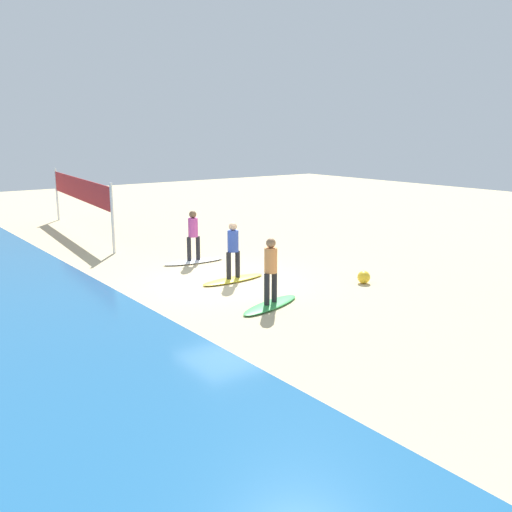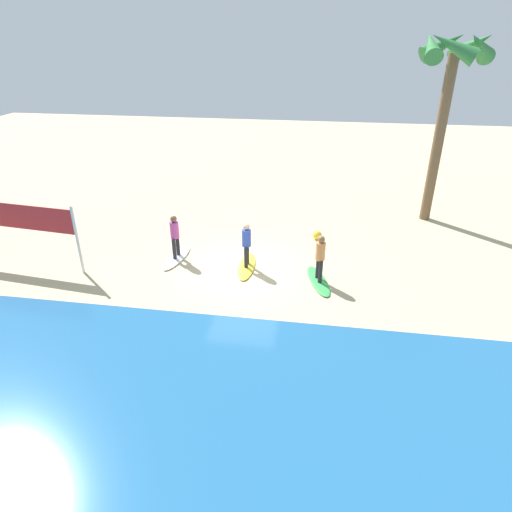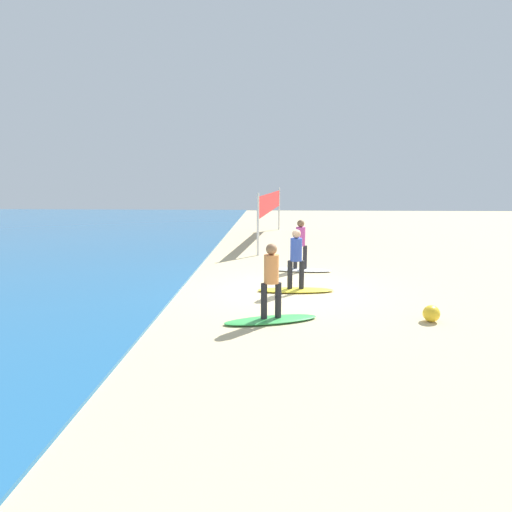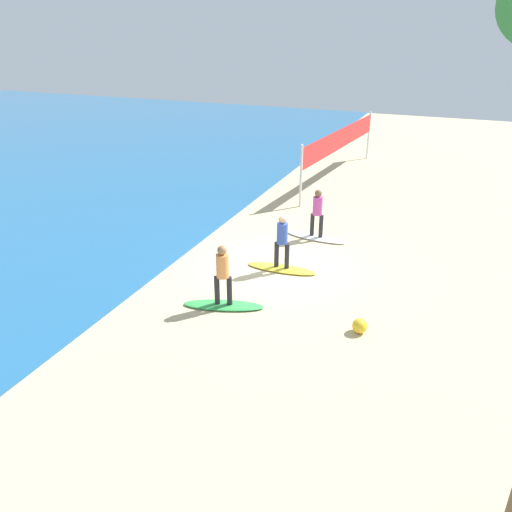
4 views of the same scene
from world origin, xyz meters
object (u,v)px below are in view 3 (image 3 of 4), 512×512
object	(u,v)px
surfer_green	(271,275)
surfboard_yellow	(295,290)
surfer_white	(300,241)
surfboard_green	(271,320)
surfer_yellow	(296,255)
surfboard_white	(300,270)
beach_ball	(431,314)
volleyball_net	(271,204)

from	to	relation	value
surfer_green	surfboard_yellow	size ratio (longest dim) A/B	0.78
surfer_white	surfboard_green	bearing A→B (deg)	170.04
surfer_yellow	surfboard_white	bearing A→B (deg)	-5.81
surfer_white	beach_ball	bearing A→B (deg)	-153.56
volleyball_net	beach_ball	distance (m)	13.19
surfboard_yellow	surfer_white	size ratio (longest dim) A/B	1.28
surfer_green	surfer_white	size ratio (longest dim) A/B	1.00
surfboard_yellow	surfer_yellow	distance (m)	0.99
beach_ball	surfer_white	bearing A→B (deg)	26.44
surfer_green	beach_ball	world-z (taller)	surfer_green
surfboard_yellow	volleyball_net	bearing A→B (deg)	-88.10
surfer_white	volleyball_net	distance (m)	7.54
surfer_yellow	volleyball_net	size ratio (longest dim) A/B	0.18
surfer_green	surfer_yellow	bearing A→B (deg)	-14.19
surfer_green	beach_ball	size ratio (longest dim) A/B	4.48
surfboard_green	surfboard_white	distance (m)	5.39
surfboard_green	surfer_yellow	distance (m)	2.86
surfboard_yellow	volleyball_net	distance (m)	10.32
surfboard_green	surfer_white	bearing A→B (deg)	-117.02
surfboard_white	beach_ball	xyz separation A→B (m)	(-5.16, -2.56, 0.14)
surfer_white	volleyball_net	bearing A→B (deg)	8.14
surfboard_yellow	surfer_white	world-z (taller)	surfer_white
surfer_green	surfboard_white	bearing A→B (deg)	-9.96
surfer_yellow	volleyball_net	bearing A→B (deg)	4.43
surfboard_green	volleyball_net	size ratio (longest dim) A/B	0.23
surfboard_green	surfboard_white	world-z (taller)	same
surfboard_yellow	surfer_green	bearing A→B (deg)	73.28
surfer_green	surfer_yellow	distance (m)	2.68
beach_ball	surfboard_green	bearing A→B (deg)	92.52
surfboard_green	volleyball_net	xyz separation A→B (m)	(12.74, 0.13, 1.74)
surfer_green	volleyball_net	xyz separation A→B (m)	(12.74, 0.13, 0.75)
surfboard_white	surfer_white	xyz separation A→B (m)	(0.00, 0.00, 0.99)
surfboard_yellow	surfer_yellow	bearing A→B (deg)	-2.53
surfboard_yellow	volleyball_net	world-z (taller)	volleyball_net
surfer_green	surfer_yellow	size ratio (longest dim) A/B	1.00
surfer_yellow	volleyball_net	xyz separation A→B (m)	(10.14, 0.79, 0.75)
volleyball_net	beach_ball	world-z (taller)	volleyball_net
surfer_yellow	beach_ball	distance (m)	3.84
surfer_yellow	beach_ball	world-z (taller)	surfer_yellow
surfer_yellow	beach_ball	xyz separation A→B (m)	(-2.44, -2.84, -0.85)
surfboard_yellow	surfboard_white	bearing A→B (deg)	-98.34
surfboard_white	volleyball_net	size ratio (longest dim) A/B	0.23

